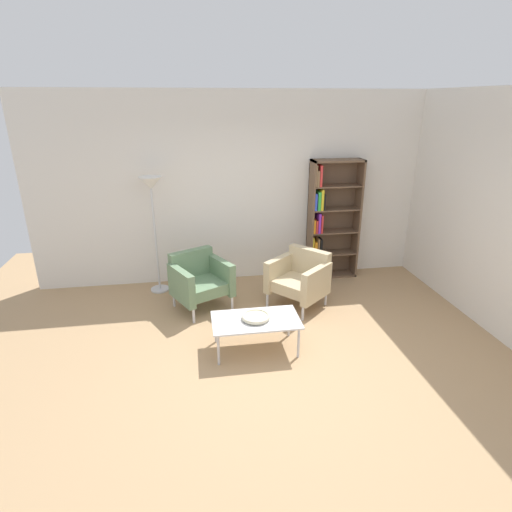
# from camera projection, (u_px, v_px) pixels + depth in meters

# --- Properties ---
(ground_plane) EXTENTS (8.32, 8.32, 0.00)m
(ground_plane) POSITION_uv_depth(u_px,v_px,m) (273.00, 361.00, 4.63)
(ground_plane) COLOR tan
(plaster_back_panel) EXTENTS (6.40, 0.12, 2.90)m
(plaster_back_panel) POSITION_uv_depth(u_px,v_px,m) (243.00, 189.00, 6.38)
(plaster_back_panel) COLOR silver
(plaster_back_panel) RESTS_ON ground_plane
(plaster_right_partition) EXTENTS (0.12, 5.20, 2.90)m
(plaster_right_partition) POSITION_uv_depth(u_px,v_px,m) (492.00, 212.00, 5.09)
(plaster_right_partition) COLOR silver
(plaster_right_partition) RESTS_ON ground_plane
(bookshelf_tall) EXTENTS (0.80, 0.30, 1.90)m
(bookshelf_tall) POSITION_uv_depth(u_px,v_px,m) (328.00, 221.00, 6.57)
(bookshelf_tall) COLOR brown
(bookshelf_tall) RESTS_ON ground_plane
(coffee_table_low) EXTENTS (1.00, 0.56, 0.40)m
(coffee_table_low) POSITION_uv_depth(u_px,v_px,m) (256.00, 322.00, 4.71)
(coffee_table_low) COLOR silver
(coffee_table_low) RESTS_ON ground_plane
(decorative_bowl) EXTENTS (0.32, 0.32, 0.05)m
(decorative_bowl) POSITION_uv_depth(u_px,v_px,m) (256.00, 317.00, 4.69)
(decorative_bowl) COLOR beige
(decorative_bowl) RESTS_ON coffee_table_low
(armchair_by_bookshelf) EXTENTS (0.92, 0.90, 0.78)m
(armchair_by_bookshelf) POSITION_uv_depth(u_px,v_px,m) (199.00, 279.00, 5.71)
(armchair_by_bookshelf) COLOR slate
(armchair_by_bookshelf) RESTS_ON ground_plane
(armchair_spare_guest) EXTENTS (0.94, 0.95, 0.78)m
(armchair_spare_guest) POSITION_uv_depth(u_px,v_px,m) (300.00, 278.00, 5.77)
(armchair_spare_guest) COLOR #C6B289
(armchair_spare_guest) RESTS_ON ground_plane
(floor_lamp_torchiere) EXTENTS (0.32, 0.32, 1.74)m
(floor_lamp_torchiere) POSITION_uv_depth(u_px,v_px,m) (152.00, 197.00, 5.84)
(floor_lamp_torchiere) COLOR silver
(floor_lamp_torchiere) RESTS_ON ground_plane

